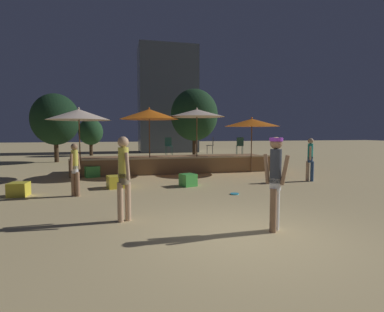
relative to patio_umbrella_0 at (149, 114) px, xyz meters
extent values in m
plane|color=tan|center=(0.99, -8.73, -2.82)|extent=(120.00, 120.00, 0.00)
cube|color=olive|center=(1.31, 1.07, -2.44)|extent=(9.67, 2.39, 0.74)
cube|color=#CCB793|center=(1.31, -0.08, -2.03)|extent=(9.67, 0.12, 0.08)
cylinder|color=brown|center=(0.00, 0.00, -1.52)|extent=(0.05, 0.05, 2.59)
cone|color=orange|center=(0.00, 0.00, 0.00)|extent=(2.71, 2.71, 0.46)
sphere|color=orange|center=(0.00, 0.00, 0.27)|extent=(0.08, 0.08, 0.08)
cylinder|color=brown|center=(2.25, -0.05, -1.45)|extent=(0.05, 0.05, 2.72)
cone|color=beige|center=(2.25, -0.05, 0.09)|extent=(2.66, 2.66, 0.36)
sphere|color=beige|center=(2.25, -0.05, 0.30)|extent=(0.08, 0.08, 0.08)
cylinder|color=brown|center=(5.02, -0.19, -1.68)|extent=(0.05, 0.05, 2.28)
cone|color=orange|center=(5.02, -0.19, -0.35)|extent=(2.70, 2.70, 0.38)
sphere|color=orange|center=(5.02, -0.19, -0.12)|extent=(0.08, 0.08, 0.08)
cylinder|color=brown|center=(-3.02, -0.32, -1.56)|extent=(0.05, 0.05, 2.51)
cone|color=beige|center=(-3.02, -0.32, -0.08)|extent=(2.66, 2.66, 0.46)
sphere|color=beige|center=(-3.02, -0.32, 0.19)|extent=(0.08, 0.08, 0.08)
cube|color=yellow|center=(-1.48, -2.99, -2.60)|extent=(0.73, 0.73, 0.44)
cube|color=#4CC651|center=(-2.60, -0.01, -2.57)|extent=(0.79, 0.79, 0.49)
cube|color=#4CC651|center=(1.09, -3.26, -2.59)|extent=(0.66, 0.66, 0.45)
cube|color=yellow|center=(-4.43, -3.73, -2.60)|extent=(0.58, 0.58, 0.43)
cylinder|color=tan|center=(6.07, -3.28, -2.41)|extent=(0.13, 0.13, 0.81)
cylinder|color=#2D4C7F|center=(6.21, -3.38, -2.41)|extent=(0.13, 0.13, 0.81)
cylinder|color=#2D4C7F|center=(6.14, -3.33, -1.93)|extent=(0.21, 0.21, 0.24)
cylinder|color=teal|center=(6.14, -3.33, -1.60)|extent=(0.21, 0.21, 0.62)
cylinder|color=tan|center=(6.04, -3.47, -1.66)|extent=(0.17, 0.19, 0.56)
cylinder|color=tan|center=(6.24, -3.20, -1.66)|extent=(0.13, 0.13, 0.55)
sphere|color=tan|center=(6.14, -3.33, -1.18)|extent=(0.22, 0.22, 0.22)
cylinder|color=tan|center=(-1.35, -7.25, -2.38)|extent=(0.13, 0.13, 0.88)
cylinder|color=tan|center=(-1.19, -7.17, -2.38)|extent=(0.13, 0.13, 0.88)
cylinder|color=#72664C|center=(-1.27, -7.21, -1.86)|extent=(0.23, 0.23, 0.24)
cylinder|color=#D8D14C|center=(-1.27, -7.21, -1.50)|extent=(0.23, 0.23, 0.67)
cylinder|color=tan|center=(-1.19, -7.37, -1.57)|extent=(0.14, 0.18, 0.60)
cylinder|color=tan|center=(-1.35, -7.04, -1.57)|extent=(0.12, 0.13, 0.60)
sphere|color=tan|center=(-1.27, -7.21, -1.04)|extent=(0.24, 0.24, 0.24)
cylinder|color=white|center=(1.72, -8.53, -2.38)|extent=(0.13, 0.13, 0.88)
cylinder|color=#997051|center=(1.59, -8.66, -2.38)|extent=(0.13, 0.13, 0.88)
cylinder|color=white|center=(1.66, -8.60, -1.86)|extent=(0.23, 0.23, 0.24)
cylinder|color=#333842|center=(1.66, -8.60, -1.50)|extent=(0.23, 0.23, 0.67)
cylinder|color=#997051|center=(1.53, -8.46, -1.57)|extent=(0.16, 0.16, 0.60)
cylinder|color=#997051|center=(1.78, -8.73, -1.57)|extent=(0.18, 0.19, 0.60)
sphere|color=#997051|center=(1.66, -8.60, -1.05)|extent=(0.24, 0.24, 0.24)
cylinder|color=purple|center=(1.66, -8.60, -0.97)|extent=(0.26, 0.26, 0.07)
cylinder|color=#997051|center=(-2.64, -4.19, -2.44)|extent=(0.13, 0.13, 0.76)
cylinder|color=#997051|center=(-2.77, -4.10, -2.44)|extent=(0.13, 0.13, 0.76)
cylinder|color=white|center=(-2.70, -4.14, -1.98)|extent=(0.19, 0.19, 0.24)
cylinder|color=#D8D14C|center=(-2.70, -4.14, -1.67)|extent=(0.19, 0.19, 0.58)
cylinder|color=#997051|center=(-2.62, -4.01, -1.74)|extent=(0.14, 0.16, 0.52)
cylinder|color=#997051|center=(-2.79, -4.28, -1.74)|extent=(0.12, 0.13, 0.52)
sphere|color=#997051|center=(-2.70, -4.14, -1.27)|extent=(0.21, 0.21, 0.21)
cylinder|color=#1E4C47|center=(0.99, 1.19, -1.77)|extent=(0.02, 0.02, 0.45)
cylinder|color=#1E4C47|center=(1.29, 1.22, -1.77)|extent=(0.02, 0.02, 0.45)
cylinder|color=#1E4C47|center=(0.96, 1.49, -1.77)|extent=(0.02, 0.02, 0.45)
cylinder|color=#1E4C47|center=(1.26, 1.52, -1.77)|extent=(0.02, 0.02, 0.45)
cylinder|color=#1E4C47|center=(1.13, 1.36, -1.54)|extent=(0.40, 0.40, 0.02)
cube|color=#1E4C47|center=(1.11, 1.52, -1.32)|extent=(0.36, 0.06, 0.45)
cylinder|color=#1E4C47|center=(5.02, 1.02, -1.77)|extent=(0.02, 0.02, 0.45)
cylinder|color=#1E4C47|center=(4.73, 1.09, -1.77)|extent=(0.02, 0.02, 0.45)
cylinder|color=#1E4C47|center=(4.96, 0.73, -1.77)|extent=(0.02, 0.02, 0.45)
cylinder|color=#1E4C47|center=(4.66, 0.79, -1.77)|extent=(0.02, 0.02, 0.45)
cylinder|color=#1E4C47|center=(4.84, 0.91, -1.54)|extent=(0.40, 0.40, 0.02)
cube|color=#1E4C47|center=(4.81, 0.74, -1.32)|extent=(0.36, 0.11, 0.45)
cylinder|color=#47474C|center=(3.35, 1.93, -1.77)|extent=(0.02, 0.02, 0.45)
cylinder|color=#47474C|center=(3.27, 1.64, -1.77)|extent=(0.02, 0.02, 0.45)
cylinder|color=#47474C|center=(3.64, 1.85, -1.77)|extent=(0.02, 0.02, 0.45)
cylinder|color=#47474C|center=(3.56, 1.56, -1.77)|extent=(0.02, 0.02, 0.45)
cylinder|color=#47474C|center=(3.45, 1.74, -1.54)|extent=(0.40, 0.40, 0.02)
cube|color=#47474C|center=(3.62, 1.70, -1.32)|extent=(0.12, 0.36, 0.45)
cylinder|color=#33B2D8|center=(2.21, -5.06, -2.80)|extent=(0.28, 0.28, 0.03)
cylinder|color=#3D2B1C|center=(-5.47, 7.55, -2.08)|extent=(0.28, 0.28, 1.46)
ellipsoid|color=black|center=(-5.47, 7.55, 0.03)|extent=(3.08, 3.08, 3.38)
cylinder|color=#3D2B1C|center=(4.28, 8.59, -1.96)|extent=(0.28, 0.28, 1.70)
ellipsoid|color=#19381E|center=(4.28, 8.59, 0.51)|extent=(3.61, 3.61, 3.97)
cylinder|color=#3D2B1C|center=(-3.74, 12.92, -2.25)|extent=(0.28, 0.28, 1.12)
ellipsoid|color=#1E4223|center=(-3.74, 12.92, -0.77)|extent=(2.04, 2.04, 2.24)
cube|color=#4C5666|center=(3.46, 16.77, 2.46)|extent=(5.78, 3.93, 10.55)
camera|label=1|loc=(-1.34, -13.93, -0.84)|focal=28.00mm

